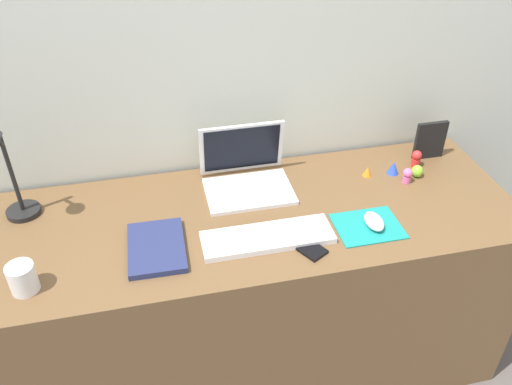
% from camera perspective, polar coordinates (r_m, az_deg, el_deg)
% --- Properties ---
extents(ground_plane, '(6.00, 6.00, 0.00)m').
position_cam_1_polar(ground_plane, '(2.30, -0.06, -16.99)').
color(ground_plane, '#59514C').
extents(back_wall, '(2.97, 0.05, 1.58)m').
position_cam_1_polar(back_wall, '(2.03, -2.31, 4.87)').
color(back_wall, beige).
rests_on(back_wall, ground_plane).
extents(desk, '(1.77, 0.63, 0.74)m').
position_cam_1_polar(desk, '(2.02, -0.06, -10.64)').
color(desk, brown).
rests_on(desk, ground_plane).
extents(laptop, '(0.30, 0.25, 0.21)m').
position_cam_1_polar(laptop, '(1.88, -1.10, 2.21)').
color(laptop, white).
rests_on(laptop, desk).
extents(keyboard, '(0.41, 0.13, 0.02)m').
position_cam_1_polar(keyboard, '(1.67, 1.24, -4.80)').
color(keyboard, white).
rests_on(keyboard, desk).
extents(mousepad, '(0.21, 0.17, 0.00)m').
position_cam_1_polar(mousepad, '(1.76, 11.82, -3.52)').
color(mousepad, teal).
rests_on(mousepad, desk).
extents(mouse, '(0.06, 0.10, 0.03)m').
position_cam_1_polar(mouse, '(1.75, 12.45, -3.01)').
color(mouse, white).
rests_on(mouse, mousepad).
extents(cell_phone, '(0.12, 0.14, 0.01)m').
position_cam_1_polar(cell_phone, '(1.65, 5.34, -5.72)').
color(cell_phone, black).
rests_on(cell_phone, desk).
extents(desk_lamp, '(0.11, 0.17, 0.35)m').
position_cam_1_polar(desk_lamp, '(1.82, -24.73, 1.35)').
color(desk_lamp, black).
rests_on(desk_lamp, desk).
extents(notebook_pad, '(0.18, 0.24, 0.02)m').
position_cam_1_polar(notebook_pad, '(1.66, -10.54, -5.77)').
color(notebook_pad, navy).
rests_on(notebook_pad, desk).
extents(picture_frame, '(0.12, 0.02, 0.15)m').
position_cam_1_polar(picture_frame, '(2.13, 18.04, 5.30)').
color(picture_frame, black).
rests_on(picture_frame, desk).
extents(coffee_mug, '(0.08, 0.08, 0.09)m').
position_cam_1_polar(coffee_mug, '(1.62, -23.59, -8.36)').
color(coffee_mug, white).
rests_on(coffee_mug, desk).
extents(toy_figurine_orange, '(0.03, 0.03, 0.04)m').
position_cam_1_polar(toy_figurine_orange, '(1.99, 11.78, 2.23)').
color(toy_figurine_orange, orange).
rests_on(toy_figurine_orange, desk).
extents(toy_figurine_pink, '(0.03, 0.03, 0.06)m').
position_cam_1_polar(toy_figurine_pink, '(1.98, 15.81, 1.80)').
color(toy_figurine_pink, pink).
rests_on(toy_figurine_pink, desk).
extents(toy_figurine_red, '(0.04, 0.04, 0.07)m').
position_cam_1_polar(toy_figurine_red, '(2.08, 16.70, 3.52)').
color(toy_figurine_red, red).
rests_on(toy_figurine_red, desk).
extents(toy_figurine_lime, '(0.04, 0.04, 0.05)m').
position_cam_1_polar(toy_figurine_lime, '(2.03, 16.77, 2.19)').
color(toy_figurine_lime, '#8CDB33').
rests_on(toy_figurine_lime, desk).
extents(toy_figurine_blue, '(0.04, 0.04, 0.05)m').
position_cam_1_polar(toy_figurine_blue, '(2.02, 14.41, 2.56)').
color(toy_figurine_blue, blue).
rests_on(toy_figurine_blue, desk).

